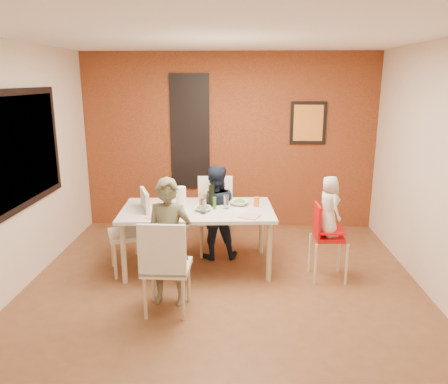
{
  "coord_description": "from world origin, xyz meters",
  "views": [
    {
      "loc": [
        0.19,
        -4.49,
        2.29
      ],
      "look_at": [
        0.0,
        0.3,
        1.05
      ],
      "focal_mm": 35.0,
      "sensor_mm": 36.0,
      "label": 1
    }
  ],
  "objects_px": {
    "chair_left": "(136,227)",
    "toddler": "(329,206)",
    "child_near": "(169,242)",
    "chair_near": "(165,263)",
    "paper_towel_roll": "(181,198)",
    "child_far": "(215,212)",
    "wine_bottle": "(212,196)",
    "high_chair": "(325,234)",
    "chair_far": "(215,210)",
    "dining_table": "(198,214)"
  },
  "relations": [
    {
      "from": "chair_left",
      "to": "toddler",
      "type": "relative_size",
      "value": 1.43
    },
    {
      "from": "toddler",
      "to": "child_near",
      "type": "bearing_deg",
      "value": 90.22
    },
    {
      "from": "child_near",
      "to": "chair_left",
      "type": "bearing_deg",
      "value": 130.33
    },
    {
      "from": "chair_near",
      "to": "toddler",
      "type": "relative_size",
      "value": 1.41
    },
    {
      "from": "chair_near",
      "to": "paper_towel_roll",
      "type": "bearing_deg",
      "value": -89.59
    },
    {
      "from": "child_far",
      "to": "chair_left",
      "type": "bearing_deg",
      "value": 18.64
    },
    {
      "from": "wine_bottle",
      "to": "paper_towel_roll",
      "type": "bearing_deg",
      "value": -160.9
    },
    {
      "from": "chair_near",
      "to": "high_chair",
      "type": "distance_m",
      "value": 1.94
    },
    {
      "from": "chair_left",
      "to": "toddler",
      "type": "height_order",
      "value": "toddler"
    },
    {
      "from": "chair_near",
      "to": "paper_towel_roll",
      "type": "height_order",
      "value": "paper_towel_roll"
    },
    {
      "from": "chair_near",
      "to": "toddler",
      "type": "distance_m",
      "value": 1.99
    },
    {
      "from": "high_chair",
      "to": "toddler",
      "type": "relative_size",
      "value": 1.3
    },
    {
      "from": "chair_far",
      "to": "dining_table",
      "type": "bearing_deg",
      "value": -112.21
    },
    {
      "from": "dining_table",
      "to": "chair_far",
      "type": "bearing_deg",
      "value": 72.04
    },
    {
      "from": "high_chair",
      "to": "paper_towel_roll",
      "type": "distance_m",
      "value": 1.76
    },
    {
      "from": "child_far",
      "to": "toddler",
      "type": "xyz_separation_m",
      "value": [
        1.34,
        -0.58,
        0.27
      ]
    },
    {
      "from": "chair_far",
      "to": "wine_bottle",
      "type": "height_order",
      "value": "wine_bottle"
    },
    {
      "from": "chair_left",
      "to": "wine_bottle",
      "type": "relative_size",
      "value": 3.73
    },
    {
      "from": "dining_table",
      "to": "wine_bottle",
      "type": "relative_size",
      "value": 7.03
    },
    {
      "from": "chair_far",
      "to": "wine_bottle",
      "type": "distance_m",
      "value": 0.58
    },
    {
      "from": "chair_left",
      "to": "paper_towel_roll",
      "type": "height_order",
      "value": "paper_towel_roll"
    },
    {
      "from": "child_far",
      "to": "paper_towel_roll",
      "type": "bearing_deg",
      "value": 35.51
    },
    {
      "from": "child_near",
      "to": "paper_towel_roll",
      "type": "height_order",
      "value": "child_near"
    },
    {
      "from": "chair_far",
      "to": "child_near",
      "type": "height_order",
      "value": "child_near"
    },
    {
      "from": "chair_far",
      "to": "high_chair",
      "type": "xyz_separation_m",
      "value": [
        1.33,
        -0.83,
        -0.02
      ]
    },
    {
      "from": "child_near",
      "to": "chair_near",
      "type": "bearing_deg",
      "value": -84.03
    },
    {
      "from": "chair_near",
      "to": "paper_towel_roll",
      "type": "xyz_separation_m",
      "value": [
        0.01,
        1.13,
        0.35
      ]
    },
    {
      "from": "child_far",
      "to": "wine_bottle",
      "type": "bearing_deg",
      "value": 77.36
    },
    {
      "from": "dining_table",
      "to": "chair_near",
      "type": "bearing_deg",
      "value": -100.18
    },
    {
      "from": "child_far",
      "to": "toddler",
      "type": "height_order",
      "value": "toddler"
    },
    {
      "from": "chair_near",
      "to": "wine_bottle",
      "type": "xyz_separation_m",
      "value": [
        0.38,
        1.26,
        0.35
      ]
    },
    {
      "from": "chair_left",
      "to": "paper_towel_roll",
      "type": "distance_m",
      "value": 0.65
    },
    {
      "from": "chair_far",
      "to": "paper_towel_roll",
      "type": "xyz_separation_m",
      "value": [
        -0.38,
        -0.6,
        0.33
      ]
    },
    {
      "from": "child_far",
      "to": "toddler",
      "type": "relative_size",
      "value": 1.76
    },
    {
      "from": "high_chair",
      "to": "wine_bottle",
      "type": "bearing_deg",
      "value": 73.16
    },
    {
      "from": "child_far",
      "to": "paper_towel_roll",
      "type": "distance_m",
      "value": 0.59
    },
    {
      "from": "chair_far",
      "to": "child_near",
      "type": "xyz_separation_m",
      "value": [
        -0.39,
        -1.48,
        0.1
      ]
    },
    {
      "from": "dining_table",
      "to": "high_chair",
      "type": "bearing_deg",
      "value": -9.71
    },
    {
      "from": "wine_bottle",
      "to": "chair_far",
      "type": "bearing_deg",
      "value": 87.87
    },
    {
      "from": "high_chair",
      "to": "wine_bottle",
      "type": "height_order",
      "value": "wine_bottle"
    },
    {
      "from": "dining_table",
      "to": "child_far",
      "type": "relative_size",
      "value": 1.54
    },
    {
      "from": "child_near",
      "to": "paper_towel_roll",
      "type": "xyz_separation_m",
      "value": [
        0.01,
        0.88,
        0.23
      ]
    },
    {
      "from": "dining_table",
      "to": "child_far",
      "type": "height_order",
      "value": "child_far"
    },
    {
      "from": "chair_near",
      "to": "high_chair",
      "type": "height_order",
      "value": "chair_near"
    },
    {
      "from": "wine_bottle",
      "to": "chair_left",
      "type": "bearing_deg",
      "value": -166.73
    },
    {
      "from": "child_near",
      "to": "paper_towel_roll",
      "type": "distance_m",
      "value": 0.91
    },
    {
      "from": "chair_near",
      "to": "child_far",
      "type": "xyz_separation_m",
      "value": [
        0.4,
        1.48,
        0.06
      ]
    },
    {
      "from": "chair_far",
      "to": "child_far",
      "type": "relative_size",
      "value": 0.82
    },
    {
      "from": "chair_left",
      "to": "high_chair",
      "type": "xyz_separation_m",
      "value": [
        2.25,
        -0.15,
        -0.02
      ]
    },
    {
      "from": "chair_left",
      "to": "child_near",
      "type": "relative_size",
      "value": 0.75
    }
  ]
}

